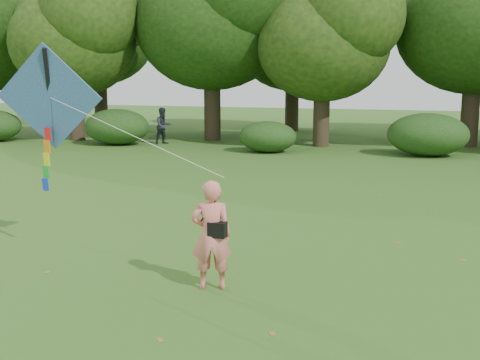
# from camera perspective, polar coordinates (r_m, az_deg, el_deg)

# --- Properties ---
(ground) EXTENTS (100.00, 100.00, 0.00)m
(ground) POSITION_cam_1_polar(r_m,az_deg,el_deg) (10.50, 1.63, -10.23)
(ground) COLOR #265114
(ground) RESTS_ON ground
(man_kite_flyer) EXTENTS (0.79, 0.64, 1.89)m
(man_kite_flyer) POSITION_cam_1_polar(r_m,az_deg,el_deg) (10.22, -2.74, -5.23)
(man_kite_flyer) COLOR #EC776F
(man_kite_flyer) RESTS_ON ground
(bystander_left) EXTENTS (1.10, 1.14, 1.85)m
(bystander_left) POSITION_cam_1_polar(r_m,az_deg,el_deg) (30.87, -7.28, 5.11)
(bystander_left) COLOR #242930
(bystander_left) RESTS_ON ground
(crossbody_bag) EXTENTS (0.43, 0.20, 0.73)m
(crossbody_bag) POSITION_cam_1_polar(r_m,az_deg,el_deg) (10.12, -2.17, -4.65)
(crossbody_bag) COLOR black
(crossbody_bag) RESTS_ON ground
(flying_kite) EXTENTS (5.06, 1.53, 2.96)m
(flying_kite) POSITION_cam_1_polar(r_m,az_deg,el_deg) (12.54, -17.59, 7.25)
(flying_kite) COLOR #2636A5
(flying_kite) RESTS_ON ground
(tree_line) EXTENTS (54.70, 15.30, 9.48)m
(tree_line) POSITION_cam_1_polar(r_m,az_deg,el_deg) (32.46, 15.30, 13.36)
(tree_line) COLOR #3A2D1E
(tree_line) RESTS_ON ground
(shrub_band) EXTENTS (39.15, 3.22, 1.88)m
(shrub_band) POSITION_cam_1_polar(r_m,az_deg,el_deg) (27.45, 9.57, 4.27)
(shrub_band) COLOR #264919
(shrub_band) RESTS_ON ground
(fallen_leaves) EXTENTS (8.98, 15.10, 0.01)m
(fallen_leaves) POSITION_cam_1_polar(r_m,az_deg,el_deg) (13.99, 4.96, -4.96)
(fallen_leaves) COLOR olive
(fallen_leaves) RESTS_ON ground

